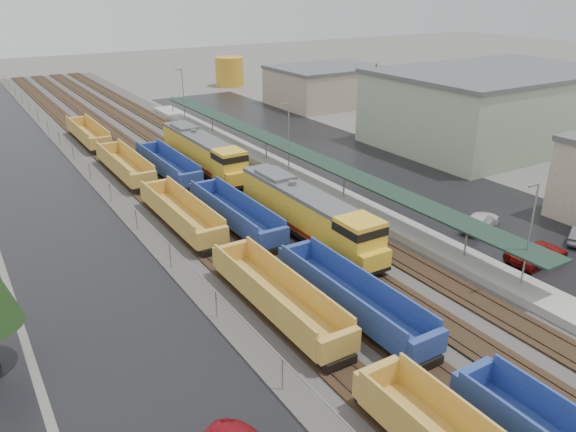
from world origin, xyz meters
name	(u,v)px	position (x,y,z in m)	size (l,w,h in m)	color
ballast_strip	(174,165)	(0.00, 60.00, 0.04)	(20.00, 160.00, 0.08)	#302D2B
trackbed	(174,164)	(0.00, 60.00, 0.16)	(14.60, 160.00, 0.22)	black
west_parking_lot	(37,188)	(-15.00, 60.00, 0.01)	(10.00, 160.00, 0.02)	black
east_commuter_lot	(357,162)	(19.00, 50.00, 0.01)	(16.00, 100.00, 0.02)	black
station_platform	(289,169)	(9.50, 50.01, 0.73)	(3.00, 80.00, 8.00)	#9E9B93
chainlink_fence	(93,169)	(-9.50, 58.44, 1.61)	(0.08, 160.04, 2.02)	gray
industrial_buildings	(496,115)	(37.76, 45.85, 4.25)	(32.52, 75.30, 9.50)	gray
distant_hills	(140,41)	(44.79, 210.68, 0.00)	(301.00, 140.00, 25.20)	#455340
tree_east	(375,90)	(28.00, 58.00, 6.47)	(4.40, 4.40, 10.00)	#332316
locomotive_lead	(309,214)	(2.00, 34.83, 2.26)	(2.82, 18.56, 4.20)	black
locomotive_trail	(204,153)	(2.00, 55.83, 2.26)	(2.82, 18.56, 4.20)	black
well_string_yellow	(222,250)	(-6.00, 34.56, 1.18)	(2.70, 95.14, 2.39)	#C28336
well_string_blue	(351,298)	(-2.00, 23.94, 1.17)	(2.64, 79.38, 2.34)	navy
storage_tank	(230,71)	(30.03, 106.16, 2.88)	(5.76, 5.76, 5.76)	gold
parked_car_east_b	(537,253)	(14.44, 22.31, 0.73)	(5.29, 2.44, 1.47)	maroon
parked_car_east_c	(481,221)	(15.85, 28.87, 0.71)	(4.89, 1.99, 1.42)	silver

